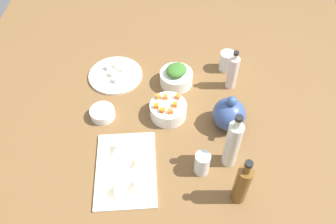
# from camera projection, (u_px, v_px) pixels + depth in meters

# --- Properties ---
(tabletop) EXTENTS (1.90, 1.90, 0.03)m
(tabletop) POSITION_uv_depth(u_px,v_px,m) (168.00, 122.00, 1.43)
(tabletop) COLOR brown
(tabletop) RESTS_ON ground
(cutting_board) EXTENTS (0.34, 0.25, 0.01)m
(cutting_board) POSITION_uv_depth(u_px,v_px,m) (126.00, 169.00, 1.26)
(cutting_board) COLOR white
(cutting_board) RESTS_ON tabletop
(plate_tofu) EXTENTS (0.25, 0.25, 0.01)m
(plate_tofu) POSITION_uv_depth(u_px,v_px,m) (116.00, 75.00, 1.58)
(plate_tofu) COLOR white
(plate_tofu) RESTS_ON tabletop
(bowl_greens) EXTENTS (0.15, 0.15, 0.06)m
(bowl_greens) POSITION_uv_depth(u_px,v_px,m) (176.00, 78.00, 1.53)
(bowl_greens) COLOR white
(bowl_greens) RESTS_ON tabletop
(bowl_carrots) EXTENTS (0.15, 0.15, 0.06)m
(bowl_carrots) POSITION_uv_depth(u_px,v_px,m) (168.00, 110.00, 1.41)
(bowl_carrots) COLOR white
(bowl_carrots) RESTS_ON tabletop
(bowl_small_side) EXTENTS (0.10, 0.10, 0.04)m
(bowl_small_side) POSITION_uv_depth(u_px,v_px,m) (103.00, 113.00, 1.41)
(bowl_small_side) COLOR white
(bowl_small_side) RESTS_ON tabletop
(teapot) EXTENTS (0.16, 0.13, 0.16)m
(teapot) POSITION_uv_depth(u_px,v_px,m) (229.00, 114.00, 1.35)
(teapot) COLOR #354C85
(teapot) RESTS_ON tabletop
(bottle_0) EXTENTS (0.05, 0.05, 0.20)m
(bottle_0) POSITION_uv_depth(u_px,v_px,m) (232.00, 72.00, 1.48)
(bottle_0) COLOR silver
(bottle_0) RESTS_ON tabletop
(bottle_1) EXTENTS (0.05, 0.05, 0.23)m
(bottle_1) POSITION_uv_depth(u_px,v_px,m) (242.00, 184.00, 1.12)
(bottle_1) COLOR brown
(bottle_1) RESTS_ON tabletop
(bottle_2) EXTENTS (0.05, 0.05, 0.27)m
(bottle_2) POSITION_uv_depth(u_px,v_px,m) (232.00, 144.00, 1.20)
(bottle_2) COLOR silver
(bottle_2) RESTS_ON tabletop
(drinking_glass_0) EXTENTS (0.06, 0.06, 0.10)m
(drinking_glass_0) POSITION_uv_depth(u_px,v_px,m) (202.00, 163.00, 1.22)
(drinking_glass_0) COLOR white
(drinking_glass_0) RESTS_ON tabletop
(drinking_glass_1) EXTENTS (0.07, 0.07, 0.09)m
(drinking_glass_1) POSITION_uv_depth(u_px,v_px,m) (227.00, 61.00, 1.58)
(drinking_glass_1) COLOR white
(drinking_glass_1) RESTS_ON tabletop
(carrot_cube_0) EXTENTS (0.02, 0.02, 0.02)m
(carrot_cube_0) POSITION_uv_depth(u_px,v_px,m) (175.00, 105.00, 1.37)
(carrot_cube_0) COLOR orange
(carrot_cube_0) RESTS_ON bowl_carrots
(carrot_cube_1) EXTENTS (0.02, 0.02, 0.02)m
(carrot_cube_1) POSITION_uv_depth(u_px,v_px,m) (158.00, 96.00, 1.40)
(carrot_cube_1) COLOR orange
(carrot_cube_1) RESTS_ON bowl_carrots
(carrot_cube_2) EXTENTS (0.02, 0.02, 0.02)m
(carrot_cube_2) POSITION_uv_depth(u_px,v_px,m) (171.00, 111.00, 1.35)
(carrot_cube_2) COLOR orange
(carrot_cube_2) RESTS_ON bowl_carrots
(carrot_cube_3) EXTENTS (0.02, 0.02, 0.02)m
(carrot_cube_3) POSITION_uv_depth(u_px,v_px,m) (165.00, 97.00, 1.40)
(carrot_cube_3) COLOR orange
(carrot_cube_3) RESTS_ON bowl_carrots
(carrot_cube_4) EXTENTS (0.02, 0.02, 0.02)m
(carrot_cube_4) POSITION_uv_depth(u_px,v_px,m) (178.00, 96.00, 1.40)
(carrot_cube_4) COLOR orange
(carrot_cube_4) RESTS_ON bowl_carrots
(carrot_cube_5) EXTENTS (0.02, 0.02, 0.02)m
(carrot_cube_5) POSITION_uv_depth(u_px,v_px,m) (162.00, 110.00, 1.35)
(carrot_cube_5) COLOR orange
(carrot_cube_5) RESTS_ON bowl_carrots
(carrot_cube_6) EXTENTS (0.02, 0.02, 0.02)m
(carrot_cube_6) POSITION_uv_depth(u_px,v_px,m) (156.00, 106.00, 1.37)
(carrot_cube_6) COLOR orange
(carrot_cube_6) RESTS_ON bowl_carrots
(chopped_greens_mound) EXTENTS (0.13, 0.13, 0.04)m
(chopped_greens_mound) POSITION_uv_depth(u_px,v_px,m) (176.00, 70.00, 1.49)
(chopped_greens_mound) COLOR #396F28
(chopped_greens_mound) RESTS_ON bowl_greens
(tofu_cube_0) EXTENTS (0.03, 0.03, 0.02)m
(tofu_cube_0) POSITION_uv_depth(u_px,v_px,m) (122.00, 68.00, 1.58)
(tofu_cube_0) COLOR white
(tofu_cube_0) RESTS_ON plate_tofu
(tofu_cube_1) EXTENTS (0.03, 0.03, 0.02)m
(tofu_cube_1) POSITION_uv_depth(u_px,v_px,m) (108.00, 67.00, 1.59)
(tofu_cube_1) COLOR white
(tofu_cube_1) RESTS_ON plate_tofu
(tofu_cube_2) EXTENTS (0.03, 0.03, 0.02)m
(tofu_cube_2) POSITION_uv_depth(u_px,v_px,m) (115.00, 80.00, 1.53)
(tofu_cube_2) COLOR white
(tofu_cube_2) RESTS_ON plate_tofu
(tofu_cube_3) EXTENTS (0.03, 0.03, 0.02)m
(tofu_cube_3) POSITION_uv_depth(u_px,v_px,m) (112.00, 74.00, 1.56)
(tofu_cube_3) COLOR #F2F6CA
(tofu_cube_3) RESTS_ON plate_tofu
(tofu_cube_4) EXTENTS (0.03, 0.03, 0.02)m
(tofu_cube_4) POSITION_uv_depth(u_px,v_px,m) (116.00, 65.00, 1.60)
(tofu_cube_4) COLOR white
(tofu_cube_4) RESTS_ON plate_tofu
(dumpling_0) EXTENTS (0.07, 0.07, 0.03)m
(dumpling_0) POSITION_uv_depth(u_px,v_px,m) (135.00, 187.00, 1.19)
(dumpling_0) COLOR beige
(dumpling_0) RESTS_ON cutting_board
(dumpling_1) EXTENTS (0.08, 0.07, 0.03)m
(dumpling_1) POSITION_uv_depth(u_px,v_px,m) (116.00, 149.00, 1.30)
(dumpling_1) COLOR beige
(dumpling_1) RESTS_ON cutting_board
(dumpling_2) EXTENTS (0.08, 0.08, 0.03)m
(dumpling_2) POSITION_uv_depth(u_px,v_px,m) (137.00, 165.00, 1.25)
(dumpling_2) COLOR beige
(dumpling_2) RESTS_ON cutting_board
(dumpling_3) EXTENTS (0.06, 0.06, 0.03)m
(dumpling_3) POSITION_uv_depth(u_px,v_px,m) (115.00, 191.00, 1.18)
(dumpling_3) COLOR beige
(dumpling_3) RESTS_ON cutting_board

